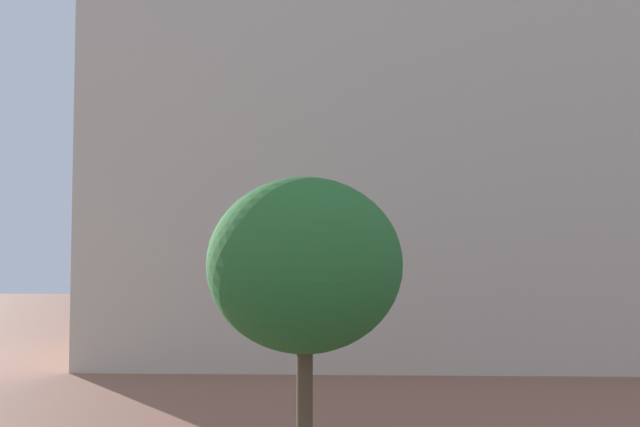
% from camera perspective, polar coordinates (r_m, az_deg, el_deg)
% --- Properties ---
extents(landmark_building, '(27.76, 10.32, 36.55)m').
position_cam_1_polar(landmark_building, '(31.87, 7.08, 6.33)').
color(landmark_building, beige).
rests_on(landmark_building, ground_plane).
extents(tree_curb_far, '(4.05, 4.05, 6.52)m').
position_cam_1_polar(tree_curb_far, '(13.76, -1.32, -4.49)').
color(tree_curb_far, brown).
rests_on(tree_curb_far, ground_plane).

